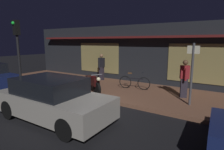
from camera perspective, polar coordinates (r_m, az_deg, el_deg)
The scene contains 10 objects.
ground_plane at distance 7.51m, azimuth -7.60°, elevation -10.19°, with size 60.00×60.00×0.00m, color black.
sidewalk_slab at distance 9.83m, azimuth 3.93°, elevation -4.74°, with size 18.00×4.00×0.15m, color brown.
storefront_building at distance 12.59m, azimuth 11.67°, elevation 6.33°, with size 18.00×3.30×3.60m.
motorcycle at distance 9.10m, azimuth -5.92°, elevation -2.28°, with size 1.56×0.94×0.97m.
bicycle_parked at distance 9.84m, azimuth 6.82°, elevation -2.19°, with size 1.64×0.46×0.91m.
person_photographer at distance 12.03m, azimuth -3.22°, elevation 2.64°, with size 0.39×0.61×1.67m.
person_bystander at distance 8.77m, azimuth 21.19°, elevation -0.85°, with size 0.44×0.60×1.67m.
sign_post at distance 7.73m, azimuth 23.18°, elevation 1.24°, with size 0.44×0.09×2.40m.
traffic_light_pole at distance 10.20m, azimuth -26.84°, elevation 8.40°, with size 0.24×0.33×3.60m.
parked_car_far at distance 6.61m, azimuth -17.60°, elevation -6.98°, with size 4.13×1.84×1.42m.
Camera 1 is at (4.65, -5.29, 2.60)m, focal length 29.99 mm.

